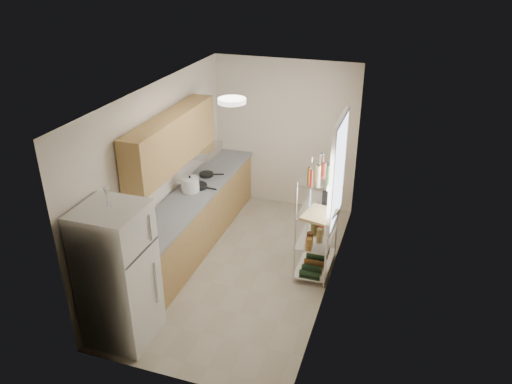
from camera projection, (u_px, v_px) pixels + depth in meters
room at (242, 187)px, 6.72m from camera, size 2.52×4.42×2.62m
counter_run at (196, 217)px, 7.72m from camera, size 0.63×3.51×0.90m
upper_cabinets at (172, 140)px, 6.87m from camera, size 0.33×2.20×0.72m
range_hood at (200, 149)px, 7.72m from camera, size 0.50×0.60×0.12m
window at (338, 171)px, 6.56m from camera, size 0.06×1.00×1.46m
bakers_rack at (319, 201)px, 6.77m from camera, size 0.45×0.90×1.73m
ceiling_dome at (232, 101)px, 5.90m from camera, size 0.34×0.34×0.05m
refrigerator at (118, 275)px, 5.66m from camera, size 0.71×0.71×1.72m
wine_glass_a at (107, 195)px, 5.35m from camera, size 0.06×0.06×0.18m
wine_glass_b at (107, 197)px, 5.28m from camera, size 0.08×0.08×0.22m
rice_cooker at (190, 185)px, 7.46m from camera, size 0.27×0.27×0.22m
frying_pan_large at (198, 186)px, 7.62m from camera, size 0.31×0.31×0.05m
frying_pan_small at (206, 174)px, 8.01m from camera, size 0.29×0.29×0.05m
cutting_board at (320, 215)px, 6.59m from camera, size 0.47×0.56×0.03m
espresso_machine at (332, 191)px, 6.93m from camera, size 0.22×0.28×0.29m
storage_bag at (321, 223)px, 7.17m from camera, size 0.10×0.14×0.15m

